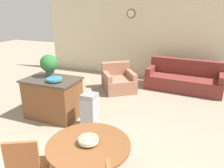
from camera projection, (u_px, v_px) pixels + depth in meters
The scene contains 10 objects.
wall_back at pixel (151, 39), 7.49m from camera, with size 8.00×0.09×2.70m.
dining_table at pixel (89, 155), 2.81m from camera, with size 1.07×1.07×0.75m.
dining_chair_near_left at pixel (27, 167), 2.68m from camera, with size 0.57×0.57×0.95m.
fruit_bowl at pixel (88, 140), 2.74m from camera, with size 0.25×0.25×0.10m.
kitchen_island at pixel (53, 98), 4.91m from camera, with size 1.19×0.80×0.90m.
teal_bowl at pixel (54, 79), 4.58m from camera, with size 0.33×0.33×0.07m.
potted_plant at pixel (49, 64), 4.84m from camera, with size 0.39×0.39×0.50m.
trash_bin at pixel (90, 111), 4.49m from camera, with size 0.30×0.31×0.74m.
couch at pixel (184, 80), 6.61m from camera, with size 2.25×1.02×0.89m.
armchair at pixel (118, 81), 6.57m from camera, with size 1.25×1.27×0.80m.
Camera 1 is at (1.60, -1.31, 2.36)m, focal length 35.00 mm.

